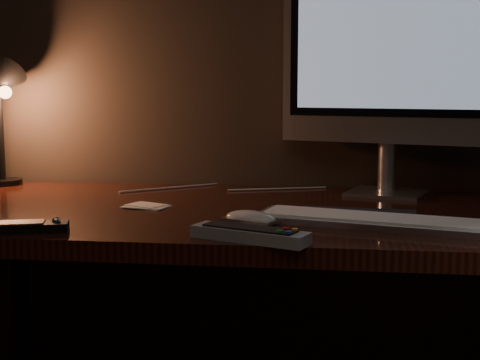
# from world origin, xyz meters

# --- Properties ---
(desk) EXTENTS (1.60, 0.75, 0.75)m
(desk) POSITION_xyz_m (0.00, 1.93, 0.62)
(desk) COLOR black
(desk) RESTS_ON ground
(monitor) EXTENTS (0.57, 0.23, 0.62)m
(monitor) POSITION_xyz_m (0.37, 2.11, 1.12)
(monitor) COLOR silver
(monitor) RESTS_ON desk
(keyboard) EXTENTS (0.51, 0.26, 0.02)m
(keyboard) POSITION_xyz_m (0.30, 1.70, 0.76)
(keyboard) COLOR silver
(keyboard) RESTS_ON desk
(mousepad) EXTENTS (0.28, 0.23, 0.00)m
(mousepad) POSITION_xyz_m (0.27, 1.78, 0.75)
(mousepad) COLOR black
(mousepad) RESTS_ON desk
(mouse) EXTENTS (0.13, 0.10, 0.02)m
(mouse) POSITION_xyz_m (0.05, 1.66, 0.76)
(mouse) COLOR white
(mouse) RESTS_ON desk
(media_remote) EXTENTS (0.16, 0.10, 0.03)m
(media_remote) POSITION_xyz_m (-0.38, 1.54, 0.76)
(media_remote) COLOR black
(media_remote) RESTS_ON desk
(tv_remote) EXTENTS (0.23, 0.14, 0.03)m
(tv_remote) POSITION_xyz_m (0.07, 1.52, 0.76)
(tv_remote) COLOR gray
(tv_remote) RESTS_ON desk
(papers) EXTENTS (0.12, 0.10, 0.01)m
(papers) POSITION_xyz_m (-0.22, 1.84, 0.75)
(papers) COLOR white
(papers) RESTS_ON desk
(desk_lamp) EXTENTS (0.17, 0.19, 0.37)m
(desk_lamp) POSITION_xyz_m (-0.72, 2.12, 1.00)
(desk_lamp) COLOR black
(desk_lamp) RESTS_ON desk
(cable) EXTENTS (0.53, 0.26, 0.01)m
(cable) POSITION_xyz_m (-0.08, 2.14, 0.75)
(cable) COLOR white
(cable) RESTS_ON desk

